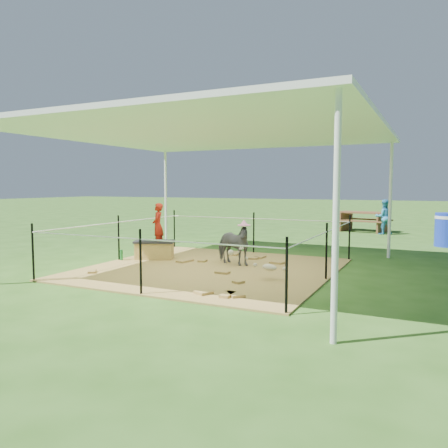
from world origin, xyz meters
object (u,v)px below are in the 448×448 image
at_px(foal, 269,266).
at_px(woman, 158,221).
at_px(pony, 232,244).
at_px(picnic_table_near, 364,222).
at_px(straw_bale, 154,251).
at_px(distant_person, 384,217).
at_px(trash_barrel, 446,230).
at_px(green_bottle, 121,255).

bearing_deg(foal, woman, -177.81).
height_order(pony, picnic_table_near, pony).
distance_m(straw_bale, distant_person, 8.64).
bearing_deg(trash_barrel, picnic_table_near, 129.62).
bearing_deg(picnic_table_near, distant_person, -32.31).
distance_m(straw_bale, pony, 1.86).
bearing_deg(trash_barrel, foal, -114.72).
bearing_deg(distant_person, green_bottle, 38.60).
xyz_separation_m(green_bottle, distant_person, (4.56, 8.09, 0.45)).
relative_size(woman, picnic_table_near, 0.57).
xyz_separation_m(green_bottle, pony, (2.39, 0.55, 0.30)).
relative_size(straw_bale, green_bottle, 3.60).
xyz_separation_m(straw_bale, distant_person, (4.01, 7.64, 0.38)).
bearing_deg(woman, trash_barrel, 108.15).
distance_m(pony, foal, 1.56).
distance_m(woman, pony, 1.80).
bearing_deg(green_bottle, foal, -7.43).
xyz_separation_m(trash_barrel, distant_person, (-1.83, 2.41, 0.14)).
relative_size(woman, foal, 1.14).
bearing_deg(trash_barrel, woman, -137.66).
height_order(woman, picnic_table_near, woman).
bearing_deg(woman, pony, 69.18).
relative_size(trash_barrel, picnic_table_near, 0.53).
height_order(straw_bale, pony, pony).
bearing_deg(pony, distant_person, 3.98).
relative_size(straw_bale, woman, 0.83).
xyz_separation_m(straw_bale, pony, (1.84, 0.10, 0.23)).
height_order(green_bottle, picnic_table_near, picnic_table_near).
height_order(straw_bale, picnic_table_near, picnic_table_near).
bearing_deg(pony, straw_bale, 113.22).
distance_m(green_bottle, pony, 2.47).
bearing_deg(picnic_table_near, pony, -88.63).
bearing_deg(straw_bale, distant_person, 62.30).
relative_size(green_bottle, pony, 0.23).
relative_size(green_bottle, foal, 0.26).
xyz_separation_m(foal, distant_person, (1.00, 8.56, 0.32)).
distance_m(straw_bale, foal, 3.15).
height_order(picnic_table_near, distant_person, distant_person).
distance_m(pony, trash_barrel, 6.51).
xyz_separation_m(foal, trash_barrel, (2.83, 6.15, 0.19)).
xyz_separation_m(green_bottle, picnic_table_near, (3.82, 8.80, 0.21)).
distance_m(straw_bale, picnic_table_near, 8.97).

